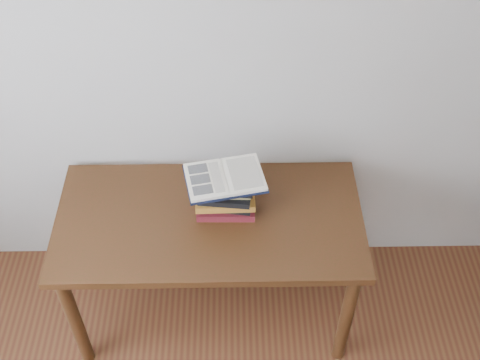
{
  "coord_description": "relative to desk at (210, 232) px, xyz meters",
  "views": [
    {
      "loc": [
        0.05,
        -0.28,
        2.68
      ],
      "look_at": [
        0.07,
        1.33,
        0.99
      ],
      "focal_mm": 45.0,
      "sensor_mm": 36.0,
      "label": 1
    }
  ],
  "objects": [
    {
      "name": "desk",
      "position": [
        0.0,
        0.0,
        0.0
      ],
      "size": [
        1.32,
        0.66,
        0.71
      ],
      "color": "#401D10",
      "rests_on": "ground"
    },
    {
      "name": "open_book",
      "position": [
        0.07,
        0.05,
        0.3
      ],
      "size": [
        0.36,
        0.28,
        0.03
      ],
      "rotation": [
        0.0,
        0.0,
        0.2
      ],
      "color": "black",
      "rests_on": "book_stack"
    },
    {
      "name": "book_stack",
      "position": [
        0.07,
        0.06,
        0.19
      ],
      "size": [
        0.26,
        0.2,
        0.19
      ],
      "color": "maroon",
      "rests_on": "desk"
    }
  ]
}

